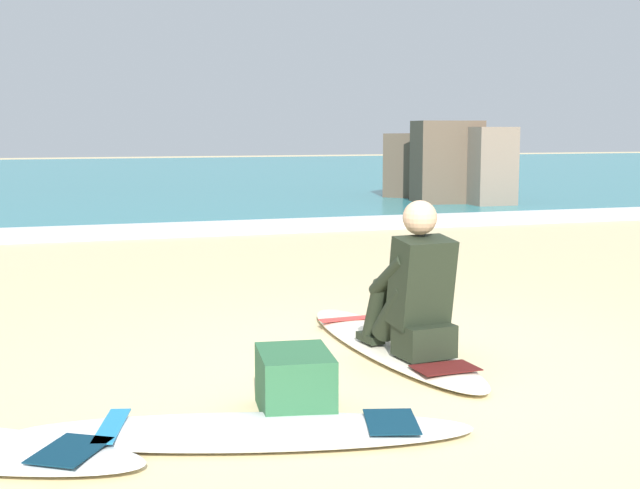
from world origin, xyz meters
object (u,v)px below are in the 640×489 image
surfboard_spare_near (244,431)px  beach_bag (295,382)px  surfboard_main (390,344)px  surfer_seated (414,295)px

surfboard_spare_near → beach_bag: size_ratio=4.69×
surfboard_main → surfer_seated: size_ratio=2.51×
surfboard_main → surfboard_spare_near: (-1.29, -1.33, 0.00)m
surfboard_spare_near → surfer_seated: bearing=36.7°
surfboard_spare_near → beach_bag: (0.33, 0.29, 0.12)m
beach_bag → surfer_seated: bearing=35.1°
surfer_seated → beach_bag: bearing=-144.9°
surfer_seated → surfboard_spare_near: (-1.30, -0.97, -0.40)m
surfboard_main → beach_bag: size_ratio=4.94×
surfer_seated → surfboard_spare_near: size_ratio=0.42×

